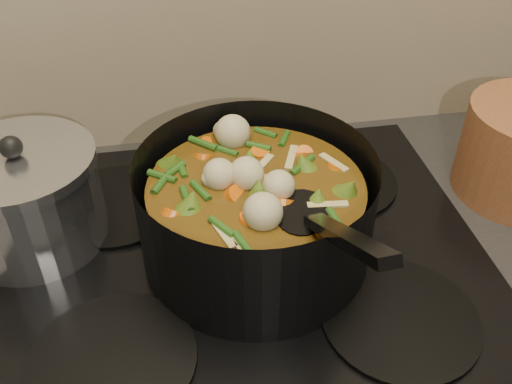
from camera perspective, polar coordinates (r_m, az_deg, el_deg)
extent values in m
cube|color=black|center=(0.76, -1.29, -8.91)|extent=(2.64, 0.64, 0.05)
cube|color=black|center=(0.74, -1.32, -7.07)|extent=(0.62, 0.54, 0.02)
cylinder|color=black|center=(0.64, -14.19, -15.96)|extent=(0.18, 0.18, 0.01)
cylinder|color=black|center=(0.68, 14.21, -12.13)|extent=(0.18, 0.18, 0.01)
cylinder|color=black|center=(0.83, -13.81, -1.25)|extent=(0.18, 0.18, 0.01)
cylinder|color=black|center=(0.85, 7.97, 1.10)|extent=(0.18, 0.18, 0.01)
cylinder|color=black|center=(0.69, 0.00, -1.80)|extent=(0.31, 0.31, 0.14)
cylinder|color=black|center=(0.73, 0.00, -5.74)|extent=(0.28, 0.28, 0.01)
cylinder|color=brown|center=(0.70, 0.00, -2.54)|extent=(0.26, 0.26, 0.10)
cylinder|color=#F0600B|center=(0.67, 3.18, 0.76)|extent=(0.03, 0.03, 0.03)
cylinder|color=#F0600B|center=(0.71, 2.81, 3.28)|extent=(0.04, 0.04, 0.03)
cylinder|color=#F0600B|center=(0.74, -2.30, 4.83)|extent=(0.04, 0.04, 0.03)
cylinder|color=#F0600B|center=(0.69, -4.06, 1.50)|extent=(0.03, 0.03, 0.03)
cylinder|color=#F0600B|center=(0.64, -6.65, -1.54)|extent=(0.04, 0.03, 0.03)
cylinder|color=#F0600B|center=(0.64, -0.91, -1.60)|extent=(0.04, 0.04, 0.03)
cylinder|color=#F0600B|center=(0.62, 3.42, -2.78)|extent=(0.03, 0.04, 0.03)
cylinder|color=#F0600B|center=(0.66, 8.37, -0.29)|extent=(0.03, 0.03, 0.03)
cylinder|color=#F0600B|center=(0.70, 3.28, 2.18)|extent=(0.04, 0.04, 0.03)
cylinder|color=#F0600B|center=(0.73, 0.00, 4.40)|extent=(0.04, 0.04, 0.03)
cylinder|color=#F0600B|center=(0.69, -2.38, 1.70)|extent=(0.03, 0.03, 0.03)
cylinder|color=#F0600B|center=(0.66, -5.80, -0.07)|extent=(0.04, 0.04, 0.03)
cylinder|color=#F0600B|center=(0.61, -5.07, -4.32)|extent=(0.04, 0.04, 0.03)
sphere|color=beige|center=(0.67, 5.03, 1.81)|extent=(0.04, 0.04, 0.04)
sphere|color=beige|center=(0.71, -1.10, 4.13)|extent=(0.04, 0.04, 0.04)
sphere|color=beige|center=(0.65, -5.06, 0.39)|extent=(0.04, 0.04, 0.04)
sphere|color=beige|center=(0.62, 1.86, -1.87)|extent=(0.04, 0.04, 0.04)
sphere|color=beige|center=(0.68, 4.64, 2.46)|extent=(0.04, 0.04, 0.04)
cone|color=#4F6D1B|center=(0.62, -5.07, -2.45)|extent=(0.04, 0.04, 0.03)
cone|color=#4F6D1B|center=(0.61, 3.88, -3.06)|extent=(0.04, 0.04, 0.03)
cone|color=#4F6D1B|center=(0.68, 6.67, 1.89)|extent=(0.04, 0.04, 0.03)
cone|color=#4F6D1B|center=(0.73, 0.48, 4.83)|extent=(0.04, 0.04, 0.03)
cone|color=#4F6D1B|center=(0.69, -6.28, 2.46)|extent=(0.04, 0.04, 0.03)
cone|color=#4F6D1B|center=(0.62, -4.77, -2.63)|extent=(0.04, 0.04, 0.03)
cone|color=#4F6D1B|center=(0.61, 4.22, -2.91)|extent=(0.04, 0.04, 0.03)
cylinder|color=#2D591A|center=(0.69, 2.05, 2.60)|extent=(0.01, 0.04, 0.01)
cylinder|color=#2D591A|center=(0.74, -1.36, 5.33)|extent=(0.04, 0.03, 0.01)
cylinder|color=#2D591A|center=(0.70, -5.36, 3.04)|extent=(0.04, 0.02, 0.01)
cylinder|color=#2D591A|center=(0.66, -5.26, 0.19)|extent=(0.02, 0.04, 0.01)
cylinder|color=#2D591A|center=(0.64, -2.19, -1.17)|extent=(0.03, 0.04, 0.01)
cylinder|color=#2D591A|center=(0.59, 1.84, -4.87)|extent=(0.04, 0.02, 0.01)
cylinder|color=#2D591A|center=(0.63, 6.00, -1.64)|extent=(0.04, 0.03, 0.01)
cylinder|color=#2D591A|center=(0.68, 5.10, 1.44)|extent=(0.01, 0.04, 0.01)
cylinder|color=#2D591A|center=(0.69, 1.97, 2.63)|extent=(0.04, 0.03, 0.01)
cylinder|color=#2D591A|center=(0.74, -1.57, 5.31)|extent=(0.04, 0.02, 0.01)
cylinder|color=#2D591A|center=(0.70, -5.47, 2.95)|extent=(0.02, 0.04, 0.01)
cylinder|color=#2D591A|center=(0.66, -5.24, 0.10)|extent=(0.03, 0.04, 0.01)
cylinder|color=#2D591A|center=(0.64, -2.10, -1.21)|extent=(0.04, 0.02, 0.01)
cylinder|color=#2D591A|center=(0.59, 2.09, -4.83)|extent=(0.03, 0.03, 0.01)
cylinder|color=#2D591A|center=(0.63, 6.09, -1.53)|extent=(0.01, 0.04, 0.01)
cube|color=tan|center=(0.69, -5.32, 2.27)|extent=(0.04, 0.01, 0.00)
cube|color=tan|center=(0.63, -4.34, -2.16)|extent=(0.02, 0.04, 0.00)
cube|color=tan|center=(0.62, 3.32, -2.67)|extent=(0.04, 0.03, 0.00)
cube|color=tan|center=(0.68, 5.79, 1.59)|extent=(0.04, 0.04, 0.00)
cube|color=tan|center=(0.72, 0.42, 4.19)|extent=(0.03, 0.04, 0.00)
cube|color=tan|center=(0.69, -5.46, 2.09)|extent=(0.04, 0.02, 0.00)
cube|color=tan|center=(0.62, -4.08, -2.31)|extent=(0.01, 0.04, 0.00)
ellipsoid|color=black|center=(0.63, 4.57, -2.12)|extent=(0.08, 0.09, 0.01)
cube|color=black|center=(0.53, 8.91, -4.50)|extent=(0.03, 0.17, 0.10)
cylinder|color=silver|center=(0.78, -21.78, -1.01)|extent=(0.18, 0.18, 0.11)
cylinder|color=silver|center=(0.74, -22.93, 2.83)|extent=(0.19, 0.19, 0.01)
sphere|color=black|center=(0.73, -23.32, 4.14)|extent=(0.03, 0.03, 0.03)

